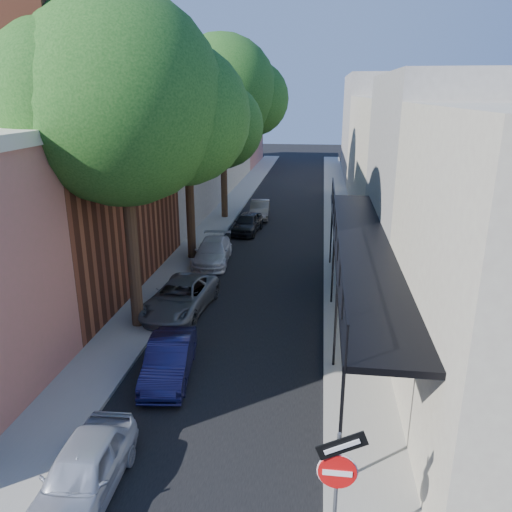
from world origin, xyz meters
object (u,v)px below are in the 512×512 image
(sign_post, at_px, (337,477))
(oak_far, at_px, (230,93))
(oak_near, at_px, (137,105))
(parked_car_c, at_px, (181,297))
(parked_car_a, at_px, (83,472))
(parked_car_d, at_px, (213,252))
(parked_car_b, at_px, (169,360))
(parked_car_e, at_px, (247,223))
(parked_car_f, at_px, (260,209))
(oak_mid, at_px, (196,119))

(sign_post, bearing_deg, oak_far, 103.91)
(oak_near, xyz_separation_m, oak_far, (0.01, 17.01, 0.38))
(oak_far, height_order, parked_car_c, oak_far)
(parked_car_a, height_order, parked_car_d, parked_car_a)
(parked_car_b, height_order, parked_car_e, parked_car_e)
(parked_car_c, bearing_deg, parked_car_a, -81.55)
(parked_car_a, distance_m, parked_car_b, 4.82)
(parked_car_d, bearing_deg, oak_near, -99.87)
(parked_car_d, distance_m, parked_car_f, 9.94)
(oak_mid, bearing_deg, parked_car_b, -81.16)
(parked_car_d, xyz_separation_m, parked_car_e, (0.90, 5.94, 0.01))
(sign_post, height_order, parked_car_d, sign_post)
(oak_near, distance_m, parked_car_f, 18.73)
(sign_post, bearing_deg, parked_car_a, 168.56)
(oak_mid, height_order, parked_car_f, oak_mid)
(parked_car_a, height_order, parked_car_c, parked_car_c)
(oak_mid, bearing_deg, oak_near, -89.63)
(oak_mid, bearing_deg, parked_car_c, -83.05)
(parked_car_b, relative_size, parked_car_e, 0.99)
(sign_post, height_order, parked_car_b, sign_post)
(oak_mid, distance_m, parked_car_d, 6.54)
(sign_post, xyz_separation_m, oak_mid, (-6.58, 17.26, 5.02))
(oak_far, bearing_deg, sign_post, -76.09)
(oak_far, height_order, parked_car_e, oak_far)
(oak_mid, bearing_deg, parked_car_e, 71.88)
(parked_car_a, bearing_deg, parked_car_e, 87.20)
(oak_far, height_order, parked_car_f, oak_far)
(oak_near, xyz_separation_m, parked_car_e, (1.67, 13.22, -7.26))
(parked_car_a, distance_m, parked_car_c, 9.50)
(oak_far, height_order, parked_car_a, oak_far)
(oak_mid, bearing_deg, parked_car_d, -40.17)
(sign_post, relative_size, oak_near, 0.26)
(sign_post, xyz_separation_m, oak_near, (-6.53, 9.29, 5.84))
(sign_post, bearing_deg, parked_car_c, 118.64)
(oak_near, distance_m, parked_car_d, 10.32)
(oak_mid, height_order, oak_far, oak_far)
(sign_post, xyz_separation_m, oak_far, (-6.51, 26.30, 6.22))
(oak_near, height_order, parked_car_c, oak_near)
(parked_car_d, xyz_separation_m, parked_car_f, (1.20, 9.87, -0.00))
(parked_car_d, height_order, parked_car_e, parked_car_e)
(oak_far, relative_size, parked_car_a, 3.31)
(sign_post, height_order, parked_car_e, sign_post)
(parked_car_b, bearing_deg, parked_car_a, -102.12)
(parked_car_c, bearing_deg, parked_car_f, 90.94)
(oak_mid, relative_size, parked_car_d, 2.46)
(sign_post, height_order, oak_near, oak_near)
(parked_car_e, bearing_deg, parked_car_b, -84.73)
(parked_car_d, bearing_deg, oak_mid, 135.98)
(parked_car_a, bearing_deg, parked_car_d, 90.15)
(oak_far, bearing_deg, parked_car_a, -87.09)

